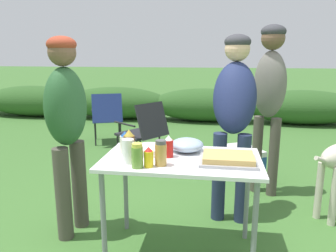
% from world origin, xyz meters
% --- Properties ---
extents(ground_plane, '(60.00, 60.00, 0.00)m').
position_xyz_m(ground_plane, '(0.00, 0.00, 0.00)').
color(ground_plane, '#3D6B2D').
extents(shrub_hedge, '(14.40, 0.90, 0.70)m').
position_xyz_m(shrub_hedge, '(0.00, 4.84, 0.35)').
color(shrub_hedge, '#2D5623').
rests_on(shrub_hedge, ground).
extents(folding_table, '(1.10, 0.64, 0.74)m').
position_xyz_m(folding_table, '(0.00, 0.00, 0.66)').
color(folding_table, white).
rests_on(folding_table, ground).
extents(food_tray, '(0.38, 0.29, 0.06)m').
position_xyz_m(food_tray, '(0.32, -0.05, 0.77)').
color(food_tray, '#9E9EA3').
rests_on(food_tray, folding_table).
extents(plate_stack, '(0.25, 0.25, 0.05)m').
position_xyz_m(plate_stack, '(-0.24, 0.08, 0.76)').
color(plate_stack, white).
rests_on(plate_stack, folding_table).
extents(mixing_bowl, '(0.24, 0.24, 0.10)m').
position_xyz_m(mixing_bowl, '(0.02, 0.16, 0.79)').
color(mixing_bowl, '#99B2CC').
rests_on(mixing_bowl, folding_table).
extents(paper_cup_stack, '(0.08, 0.08, 0.16)m').
position_xyz_m(paper_cup_stack, '(-0.34, -0.16, 0.82)').
color(paper_cup_stack, white).
rests_on(paper_cup_stack, folding_table).
extents(ketchup_bottle, '(0.07, 0.07, 0.16)m').
position_xyz_m(ketchup_bottle, '(-0.09, 0.01, 0.81)').
color(ketchup_bottle, red).
rests_on(ketchup_bottle, folding_table).
extents(mayo_bottle, '(0.08, 0.08, 0.16)m').
position_xyz_m(mayo_bottle, '(-0.42, 0.07, 0.82)').
color(mayo_bottle, silver).
rests_on(mayo_bottle, folding_table).
extents(beer_bottle, '(0.08, 0.08, 0.20)m').
position_xyz_m(beer_bottle, '(-0.36, -0.04, 0.84)').
color(beer_bottle, brown).
rests_on(beer_bottle, folding_table).
extents(spice_jar, '(0.08, 0.08, 0.17)m').
position_xyz_m(spice_jar, '(-0.12, -0.17, 0.82)').
color(spice_jar, '#B2893D').
rests_on(spice_jar, folding_table).
extents(relish_jar, '(0.07, 0.07, 0.16)m').
position_xyz_m(relish_jar, '(-0.26, -0.24, 0.82)').
color(relish_jar, olive).
rests_on(relish_jar, folding_table).
extents(mustard_bottle, '(0.06, 0.06, 0.13)m').
position_xyz_m(mustard_bottle, '(-0.19, -0.21, 0.80)').
color(mustard_bottle, yellow).
rests_on(mustard_bottle, folding_table).
extents(standing_person_in_red_jacket, '(0.41, 0.52, 1.62)m').
position_xyz_m(standing_person_in_red_jacket, '(0.38, 0.67, 1.01)').
color(standing_person_in_red_jacket, '#232D4C').
rests_on(standing_person_in_red_jacket, ground).
extents(standing_person_with_beanie, '(0.35, 0.43, 1.58)m').
position_xyz_m(standing_person_with_beanie, '(-0.91, 0.16, 0.97)').
color(standing_person_with_beanie, '#4C473D').
rests_on(standing_person_with_beanie, ground).
extents(standing_person_in_olive_jacket, '(0.39, 0.35, 1.72)m').
position_xyz_m(standing_person_in_olive_jacket, '(0.75, 1.19, 1.10)').
color(standing_person_in_olive_jacket, '#4C473D').
rests_on(standing_person_in_olive_jacket, ground).
extents(camp_chair_green_behind_table, '(0.64, 0.71, 0.83)m').
position_xyz_m(camp_chair_green_behind_table, '(-1.51, 2.79, 0.47)').
color(camp_chair_green_behind_table, navy).
rests_on(camp_chair_green_behind_table, ground).
extents(camp_chair_near_hedge, '(0.75, 0.72, 0.83)m').
position_xyz_m(camp_chair_near_hedge, '(-0.71, 1.93, 0.47)').
color(camp_chair_near_hedge, '#232328').
rests_on(camp_chair_near_hedge, ground).
extents(cooler_box, '(0.51, 0.58, 0.34)m').
position_xyz_m(cooler_box, '(0.57, 1.69, 0.17)').
color(cooler_box, '#234C93').
rests_on(cooler_box, ground).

